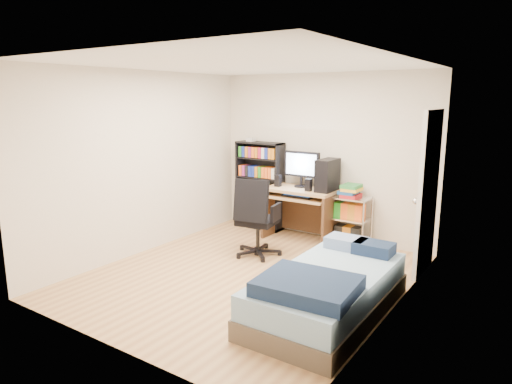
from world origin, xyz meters
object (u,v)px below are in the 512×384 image
Objects in this scene: media_shelf at (260,184)px; office_chair at (256,231)px; computer_desk at (309,194)px; bed at (328,291)px.

office_chair is at bearing -58.39° from media_shelf.
media_shelf reaches higher than computer_desk.
office_chair is (-0.25, -1.04, -0.38)m from computer_desk.
bed is (1.56, -1.05, -0.10)m from office_chair.
media_shelf is 3.23m from bed.
office_chair is at bearing -103.45° from computer_desk.
bed is at bearing -57.97° from computer_desk.
bed is at bearing -44.14° from office_chair.
media_shelf is 1.37× the size of office_chair.
computer_desk reaches higher than bed.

